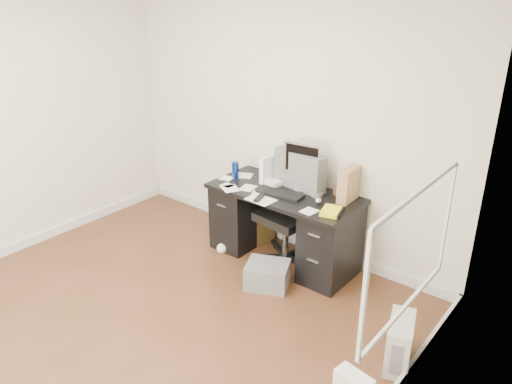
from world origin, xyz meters
TOP-DOWN VIEW (x-y plane):
  - ground at (0.00, 0.00)m, footprint 4.00×4.00m
  - room_shell at (0.03, 0.03)m, footprint 4.02×4.02m
  - desk at (0.30, 1.65)m, footprint 1.50×0.70m
  - loose_papers at (0.10, 1.60)m, footprint 1.10×0.60m
  - lcd_monitor at (0.41, 1.79)m, footprint 0.41×0.26m
  - keyboard at (0.32, 1.55)m, footprint 0.47×0.20m
  - computer_mouse at (0.72, 1.60)m, footprint 0.08×0.08m
  - travel_mug at (-0.32, 1.63)m, footprint 0.10×0.10m
  - white_binder at (0.03, 1.77)m, footprint 0.14×0.25m
  - magazine_file at (0.88, 1.84)m, footprint 0.15×0.28m
  - pen_cup at (0.76, 1.89)m, footprint 0.12×0.12m
  - yellow_book at (0.91, 1.51)m, footprint 0.22×0.25m
  - paper_remote at (0.24, 1.35)m, footprint 0.27×0.22m
  - office_chair at (0.34, 1.63)m, footprint 0.70×0.70m
  - pc_tower at (1.86, 0.95)m, footprint 0.28×0.42m
  - wicker_basket at (-0.22, 1.76)m, footprint 0.45×0.45m
  - desk_printer at (0.48, 1.16)m, footprint 0.49×0.45m

SIDE VIEW (x-z plane):
  - ground at x=0.00m, z-range 0.00..0.00m
  - desk_printer at x=0.48m, z-range 0.00..0.23m
  - wicker_basket at x=-0.22m, z-range 0.00..0.38m
  - pc_tower at x=1.86m, z-range 0.00..0.38m
  - desk at x=0.30m, z-range 0.02..0.77m
  - office_chair at x=0.34m, z-range 0.00..1.12m
  - loose_papers at x=0.10m, z-range 0.75..0.75m
  - paper_remote at x=0.24m, z-range 0.75..0.77m
  - keyboard at x=0.32m, z-range 0.75..0.78m
  - yellow_book at x=0.91m, z-range 0.75..0.79m
  - computer_mouse at x=0.72m, z-range 0.75..0.81m
  - travel_mug at x=-0.32m, z-range 0.75..0.92m
  - pen_cup at x=0.76m, z-range 0.75..0.97m
  - white_binder at x=0.03m, z-range 0.75..1.02m
  - magazine_file at x=0.88m, z-range 0.75..1.07m
  - lcd_monitor at x=0.41m, z-range 0.75..1.24m
  - room_shell at x=0.03m, z-range 0.30..3.01m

